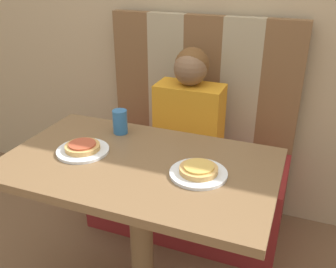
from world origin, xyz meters
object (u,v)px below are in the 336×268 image
Objects in this scene: plate_left at (83,151)px; pizza_left at (82,147)px; pizza_right at (199,169)px; person at (190,106)px; drinking_cup at (120,122)px; plate_right at (198,173)px.

pizza_left reaches higher than plate_left.
plate_left is at bearing 180.00° from pizza_right.
person is 2.80× the size of plate_left.
drinking_cup is (-0.44, 0.22, 0.03)m from pizza_right.
person is 2.80× the size of plate_right.
plate_left is 0.50m from pizza_right.
drinking_cup is (0.06, 0.22, 0.03)m from pizza_left.
plate_left is 1.51× the size of pizza_left.
drinking_cup is at bearing 75.45° from pizza_left.
person is at bearing 110.94° from plate_right.
person is at bearing 110.94° from pizza_right.
person is 0.69m from plate_right.
pizza_left is (-0.25, -0.65, 0.02)m from person.
drinking_cup reaches higher than pizza_right.
plate_right is at bearing -69.06° from person.
plate_right is 1.51× the size of pizza_right.
person is 0.69m from pizza_right.
drinking_cup is (0.06, 0.22, 0.05)m from plate_left.
plate_right is at bearing 0.00° from plate_left.
pizza_right is at bearing -176.42° from plate_right.
person reaches higher than pizza_left.
person is 5.51× the size of drinking_cup.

